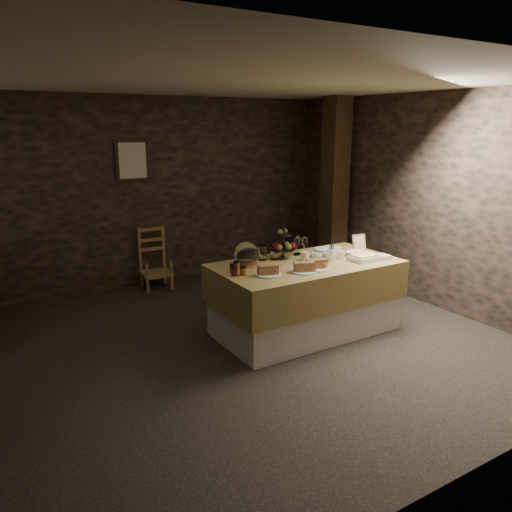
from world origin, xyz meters
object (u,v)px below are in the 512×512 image
fruit_stand (284,245)px  timber_column (334,190)px  buffet_table (306,292)px  chair (154,261)px

fruit_stand → timber_column: bearing=35.1°
buffet_table → fruit_stand: fruit_stand is taller
timber_column → fruit_stand: (-1.69, -1.19, -0.37)m
buffet_table → chair: (-0.86, 2.35, -0.08)m
buffet_table → chair: size_ratio=3.01×
fruit_stand → buffet_table: bearing=-70.4°
timber_column → chair: bearing=160.2°
buffet_table → chair: bearing=110.1°
chair → timber_column: (2.45, -0.88, 0.93)m
chair → timber_column: timber_column is taller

